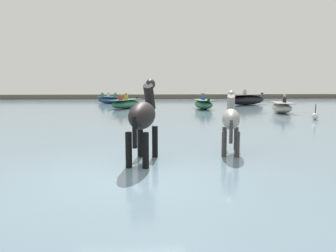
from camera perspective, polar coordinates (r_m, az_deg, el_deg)
ground_plane at (r=6.24m, az=-7.31°, el=-10.52°), size 120.00×120.00×0.00m
water_surface at (r=16.03m, az=-5.56°, el=0.92°), size 90.00×90.00×0.25m
horse_lead_grey at (r=7.95m, az=11.21°, el=0.98°), size 0.73×1.63×1.77m
horse_trailing_black at (r=6.87m, az=-4.45°, el=1.55°), size 0.80×1.90×2.06m
boat_distant_west at (r=23.13m, az=-7.52°, el=3.97°), size 2.55×3.59×1.12m
boat_mid_outer at (r=22.51m, az=6.38°, el=3.91°), size 1.23×2.98×1.12m
boat_near_starboard at (r=27.78m, az=13.82°, el=4.59°), size 4.35×3.30×1.34m
boat_far_inshore at (r=29.80m, az=-10.52°, el=4.62°), size 2.77×2.48×1.07m
boat_distant_east at (r=20.56m, az=19.73°, el=3.16°), size 1.68×3.00×1.10m
channel_buoy at (r=16.88m, az=24.87°, el=1.59°), size 0.32×0.32×0.74m
far_shoreline at (r=39.72m, az=-4.92°, el=5.13°), size 80.00×2.40×0.81m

